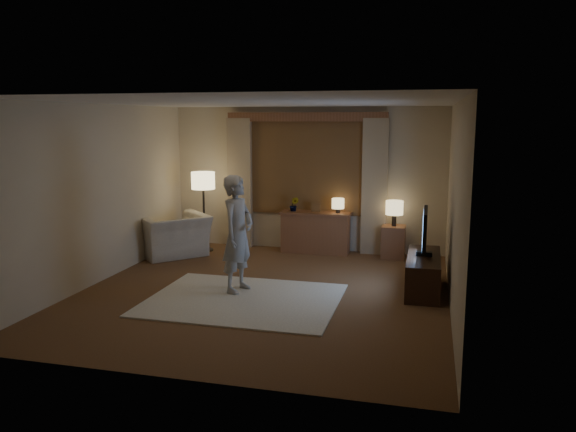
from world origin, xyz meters
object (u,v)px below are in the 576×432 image
(armchair, at_px, (173,235))
(sideboard, at_px, (316,233))
(tv_stand, at_px, (423,273))
(person, at_px, (238,234))
(side_table, at_px, (393,242))

(armchair, bearing_deg, sideboard, 152.95)
(tv_stand, height_order, person, person)
(person, bearing_deg, side_table, -25.51)
(sideboard, height_order, person, person)
(sideboard, distance_m, side_table, 1.39)
(tv_stand, bearing_deg, armchair, 166.77)
(sideboard, relative_size, side_table, 2.14)
(tv_stand, distance_m, person, 2.65)
(person, bearing_deg, tv_stand, -62.09)
(armchair, bearing_deg, side_table, 145.15)
(sideboard, height_order, tv_stand, sideboard)
(side_table, bearing_deg, person, -127.72)
(armchair, distance_m, person, 2.53)
(sideboard, relative_size, armchair, 1.07)
(side_table, bearing_deg, tv_stand, -73.73)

